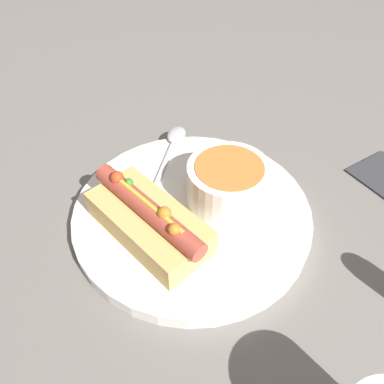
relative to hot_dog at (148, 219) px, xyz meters
name	(u,v)px	position (x,y,z in m)	size (l,w,h in m)	color
ground_plane	(192,218)	(-0.02, 0.06, -0.04)	(4.00, 4.00, 0.00)	slate
dinner_plate	(192,213)	(-0.02, 0.06, -0.03)	(0.29, 0.29, 0.02)	white
hot_dog	(148,219)	(0.00, 0.00, 0.00)	(0.17, 0.12, 0.06)	#DBAD60
soup_bowl	(229,182)	(-0.02, 0.11, 0.01)	(0.10, 0.10, 0.05)	silver
spoon	(173,143)	(-0.15, 0.08, -0.02)	(0.15, 0.10, 0.01)	#B7B7BC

